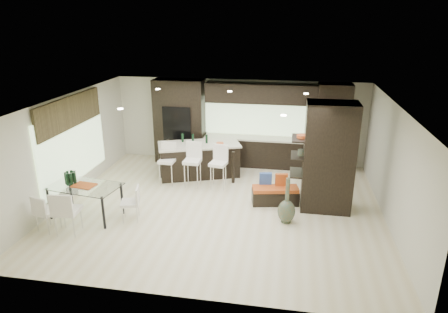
% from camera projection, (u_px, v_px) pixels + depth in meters
% --- Properties ---
extents(ground, '(8.00, 8.00, 0.00)m').
position_uv_depth(ground, '(220.00, 207.00, 10.12)').
color(ground, beige).
rests_on(ground, ground).
extents(back_wall, '(8.00, 0.02, 2.70)m').
position_uv_depth(back_wall, '(239.00, 121.00, 12.92)').
color(back_wall, beige).
rests_on(back_wall, ground).
extents(left_wall, '(0.02, 7.00, 2.70)m').
position_uv_depth(left_wall, '(68.00, 148.00, 10.32)').
color(left_wall, beige).
rests_on(left_wall, ground).
extents(right_wall, '(0.02, 7.00, 2.70)m').
position_uv_depth(right_wall, '(393.00, 167.00, 9.03)').
color(right_wall, beige).
rests_on(right_wall, ground).
extents(ceiling, '(8.00, 7.00, 0.02)m').
position_uv_depth(ceiling, '(220.00, 102.00, 9.22)').
color(ceiling, white).
rests_on(ceiling, ground).
extents(window_left, '(0.04, 3.20, 1.90)m').
position_uv_depth(window_left, '(73.00, 146.00, 10.49)').
color(window_left, '#B2D199').
rests_on(window_left, left_wall).
extents(window_back, '(3.40, 0.04, 1.20)m').
position_uv_depth(window_back, '(258.00, 116.00, 12.72)').
color(window_back, '#B2D199').
rests_on(window_back, back_wall).
extents(stone_accent, '(0.08, 3.00, 0.80)m').
position_uv_depth(stone_accent, '(70.00, 112.00, 10.19)').
color(stone_accent, brown).
rests_on(stone_accent, left_wall).
extents(ceiling_spots, '(4.00, 3.00, 0.02)m').
position_uv_depth(ceiling_spots, '(221.00, 101.00, 9.46)').
color(ceiling_spots, white).
rests_on(ceiling_spots, ceiling).
extents(back_cabinetry, '(6.80, 0.68, 2.70)m').
position_uv_depth(back_cabinetry, '(254.00, 125.00, 12.53)').
color(back_cabinetry, black).
rests_on(back_cabinetry, ground).
extents(refrigerator, '(0.90, 0.68, 1.90)m').
position_uv_depth(refrigerator, '(180.00, 134.00, 13.01)').
color(refrigerator, black).
rests_on(refrigerator, ground).
extents(partition_column, '(1.20, 0.80, 2.70)m').
position_uv_depth(partition_column, '(329.00, 158.00, 9.62)').
color(partition_column, black).
rests_on(partition_column, ground).
extents(kitchen_island, '(2.61, 1.80, 1.00)m').
position_uv_depth(kitchen_island, '(199.00, 159.00, 11.99)').
color(kitchen_island, black).
rests_on(kitchen_island, ground).
extents(stool_left, '(0.45, 0.45, 0.98)m').
position_uv_depth(stool_left, '(167.00, 168.00, 11.34)').
color(stool_left, white).
rests_on(stool_left, ground).
extents(stool_mid, '(0.47, 0.47, 1.02)m').
position_uv_depth(stool_mid, '(192.00, 169.00, 11.21)').
color(stool_mid, white).
rests_on(stool_mid, ground).
extents(stool_right, '(0.50, 0.50, 0.99)m').
position_uv_depth(stool_right, '(218.00, 171.00, 11.10)').
color(stool_right, white).
rests_on(stool_right, ground).
extents(bench, '(1.24, 0.67, 0.45)m').
position_uv_depth(bench, '(275.00, 195.00, 10.24)').
color(bench, black).
rests_on(bench, ground).
extents(floor_vase, '(0.51, 0.51, 1.12)m').
position_uv_depth(floor_vase, '(287.00, 200.00, 9.20)').
color(floor_vase, '#434D37').
rests_on(floor_vase, ground).
extents(dining_table, '(1.78, 1.17, 0.80)m').
position_uv_depth(dining_table, '(86.00, 201.00, 9.53)').
color(dining_table, white).
rests_on(dining_table, ground).
extents(chair_near, '(0.56, 0.56, 0.95)m').
position_uv_depth(chair_near, '(68.00, 214.00, 8.76)').
color(chair_near, white).
rests_on(chair_near, ground).
extents(chair_far, '(0.54, 0.54, 0.81)m').
position_uv_depth(chair_far, '(48.00, 214.00, 8.91)').
color(chair_far, white).
rests_on(chair_far, ground).
extents(chair_end, '(0.51, 0.51, 0.77)m').
position_uv_depth(chair_end, '(130.00, 205.00, 9.36)').
color(chair_end, white).
rests_on(chair_end, ground).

